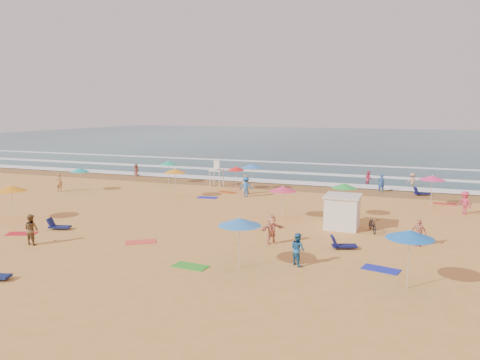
% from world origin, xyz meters
% --- Properties ---
extents(ground, '(220.00, 220.00, 0.00)m').
position_xyz_m(ground, '(0.00, 0.00, 0.00)').
color(ground, gold).
rests_on(ground, ground).
extents(ocean, '(220.00, 140.00, 0.18)m').
position_xyz_m(ocean, '(0.00, 84.00, 0.00)').
color(ocean, '#0C4756').
rests_on(ocean, ground).
extents(wet_sand, '(220.00, 220.00, 0.00)m').
position_xyz_m(wet_sand, '(0.00, 12.50, 0.01)').
color(wet_sand, olive).
rests_on(wet_sand, ground).
extents(surf_foam, '(200.00, 18.70, 0.05)m').
position_xyz_m(surf_foam, '(0.00, 21.32, 0.10)').
color(surf_foam, white).
rests_on(surf_foam, ground).
extents(cabana, '(2.00, 2.00, 2.00)m').
position_xyz_m(cabana, '(6.79, -1.39, 1.00)').
color(cabana, white).
rests_on(cabana, ground).
extents(cabana_roof, '(2.20, 2.20, 0.12)m').
position_xyz_m(cabana_roof, '(6.79, -1.39, 2.06)').
color(cabana_roof, silver).
rests_on(cabana_roof, cabana).
extents(bicycle, '(1.09, 1.83, 0.91)m').
position_xyz_m(bicycle, '(8.69, -1.69, 0.45)').
color(bicycle, black).
rests_on(bicycle, ground).
extents(lifeguard_stand, '(1.20, 1.20, 2.10)m').
position_xyz_m(lifeguard_stand, '(-7.11, 10.78, 1.05)').
color(lifeguard_stand, white).
rests_on(lifeguard_stand, ground).
extents(beach_umbrellas, '(59.50, 24.20, 0.81)m').
position_xyz_m(beach_umbrellas, '(0.50, -0.04, 2.18)').
color(beach_umbrellas, '#FC1A1B').
rests_on(beach_umbrellas, ground).
extents(loungers, '(53.63, 29.40, 0.34)m').
position_xyz_m(loungers, '(8.51, -3.61, 0.17)').
color(loungers, '#101B50').
rests_on(loungers, ground).
extents(towels, '(30.58, 23.61, 0.03)m').
position_xyz_m(towels, '(3.72, -1.05, 0.01)').
color(towels, red).
rests_on(towels, ground).
extents(beachgoers, '(44.98, 28.75, 2.08)m').
position_xyz_m(beachgoers, '(1.24, 3.75, 0.78)').
color(beachgoers, '#D83658').
rests_on(beachgoers, ground).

